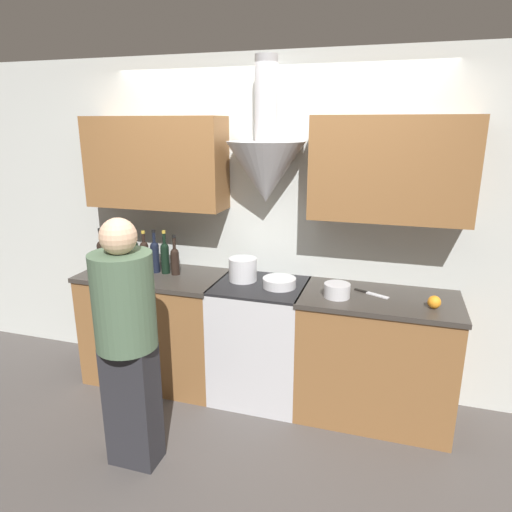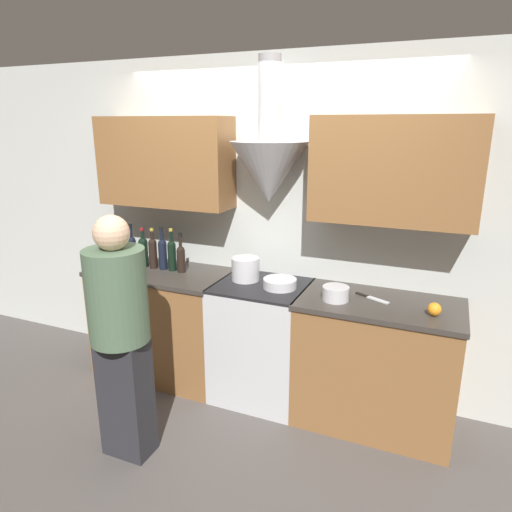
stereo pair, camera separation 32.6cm
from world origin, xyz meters
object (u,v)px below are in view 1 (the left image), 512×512
Objects in this scene: wine_bottle_4 at (145,255)px; saucepan at (337,290)px; wine_bottle_0 at (102,252)px; wine_bottle_5 at (155,255)px; wine_bottle_6 at (165,256)px; orange_fruit at (434,302)px; wine_bottle_3 at (134,254)px; wine_bottle_7 at (175,259)px; wine_bottle_2 at (121,253)px; stock_pot at (243,269)px; stove_range at (260,340)px; wine_bottle_1 at (112,253)px; mixing_bowl at (279,282)px; person_foreground_left at (127,337)px.

wine_bottle_4 is 1.58m from saucepan.
wine_bottle_5 is (0.49, 0.01, 0.01)m from wine_bottle_0.
wine_bottle_6 reaches higher than orange_fruit.
wine_bottle_3 is 0.10m from wine_bottle_4.
wine_bottle_4 reaches higher than wine_bottle_3.
wine_bottle_7 is 1.94m from orange_fruit.
wine_bottle_2 is 0.11m from wine_bottle_3.
wine_bottle_2 is 1.78m from saucepan.
wine_bottle_5 is at bearing -179.75° from wine_bottle_6.
stock_pot is (1.23, 0.03, -0.04)m from wine_bottle_0.
stove_range is 2.64× the size of wine_bottle_5.
wine_bottle_5 is (0.39, 0.01, 0.01)m from wine_bottle_1.
wine_bottle_2 is 1.35m from mixing_bowl.
wine_bottle_3 is 2.31m from orange_fruit.
orange_fruit is 0.05× the size of person_foreground_left.
mixing_bowl is at bearing 169.72° from saucepan.
wine_bottle_0 is 0.93× the size of wine_bottle_2.
wine_bottle_3 is 1.24m from mixing_bowl.
wine_bottle_5 is at bearing 1.52° from wine_bottle_0.
wine_bottle_2 is 0.39m from wine_bottle_6.
wine_bottle_7 is (0.09, -0.01, -0.02)m from wine_bottle_6.
wine_bottle_3 is 0.94× the size of wine_bottle_5.
wine_bottle_3 reaches higher than orange_fruit.
mixing_bowl is 0.44m from saucepan.
person_foreground_left is at bearing -142.59° from saucepan.
wine_bottle_0 is at bearing -177.97° from wine_bottle_3.
wine_bottle_7 is 1.31× the size of mixing_bowl.
wine_bottle_3 is at bearing 176.53° from orange_fruit.
wine_bottle_1 reaches higher than stove_range.
wine_bottle_0 is at bearing -178.48° from wine_bottle_5.
wine_bottle_3 reaches higher than stock_pot.
wine_bottle_0 is at bearing 178.75° from mixing_bowl.
stove_range is 10.98× the size of orange_fruit.
stock_pot is 0.87× the size of mixing_bowl.
orange_fruit is (2.50, -0.13, -0.09)m from wine_bottle_1.
stock_pot is at bearing 169.22° from saucepan.
wine_bottle_4 is at bearing -178.43° from stock_pot.
wine_bottle_2 reaches higher than wine_bottle_6.
wine_bottle_7 reaches higher than mixing_bowl.
wine_bottle_3 is at bearing 6.60° from wine_bottle_2.
wine_bottle_3 is at bearing 178.27° from stove_range.
wine_bottle_7 is (0.48, 0.01, -0.02)m from wine_bottle_2.
wine_bottle_1 is 1.87m from saucepan.
wine_bottle_7 is at bearing -4.66° from wine_bottle_6.
wine_bottle_1 is 1.53× the size of stock_pot.
wine_bottle_2 is 1.46× the size of mixing_bowl.
orange_fruit is (2.41, -0.13, -0.10)m from wine_bottle_2.
saucepan is at bearing -10.28° from mixing_bowl.
stock_pot is 2.53× the size of orange_fruit.
wine_bottle_5 reaches higher than wine_bottle_6.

